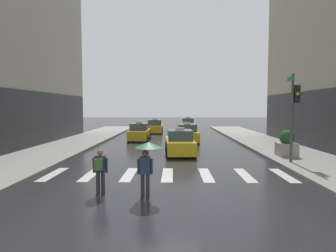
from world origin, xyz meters
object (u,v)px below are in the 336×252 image
at_px(taxi_fourth, 155,127).
at_px(pedestrian_with_umbrella, 147,154).
at_px(taxi_lead, 180,143).
at_px(planter_near_corner, 287,144).
at_px(traffic_light_pole, 294,105).
at_px(taxi_fifth, 188,124).
at_px(pedestrian_with_backpack, 100,168).
at_px(taxi_third, 139,133).
at_px(taxi_second, 187,134).

distance_m(taxi_fourth, pedestrian_with_umbrella, 25.35).
xyz_separation_m(taxi_lead, planter_near_corner, (6.57, -1.69, 0.15)).
relative_size(traffic_light_pole, taxi_fifth, 1.05).
bearing_deg(taxi_fourth, pedestrian_with_backpack, -90.73).
bearing_deg(pedestrian_with_umbrella, taxi_fourth, 93.17).
bearing_deg(pedestrian_with_backpack, taxi_fourth, 89.27).
relative_size(taxi_lead, pedestrian_with_umbrella, 2.38).
xyz_separation_m(taxi_lead, pedestrian_with_umbrella, (-1.34, -9.45, 0.79)).
distance_m(taxi_lead, taxi_third, 8.88).
xyz_separation_m(taxi_second, taxi_third, (-4.51, 1.21, 0.00)).
relative_size(traffic_light_pole, taxi_second, 1.04).
relative_size(traffic_light_pole, pedestrian_with_umbrella, 2.47).
relative_size(taxi_fifth, planter_near_corner, 2.87).
distance_m(taxi_second, taxi_fourth, 9.67).
xyz_separation_m(traffic_light_pole, planter_near_corner, (0.45, 1.99, -2.38)).
bearing_deg(traffic_light_pole, taxi_second, 116.79).
distance_m(taxi_second, taxi_third, 4.67).
height_order(taxi_fourth, pedestrian_with_backpack, taxi_fourth).
bearing_deg(taxi_second, pedestrian_with_backpack, -103.45).
bearing_deg(taxi_second, traffic_light_pole, -63.21).
bearing_deg(taxi_second, taxi_fourth, 111.46).
bearing_deg(taxi_third, pedestrian_with_backpack, -87.84).
height_order(taxi_lead, pedestrian_with_umbrella, pedestrian_with_umbrella).
distance_m(taxi_fourth, taxi_fifth, 7.21).
bearing_deg(taxi_third, taxi_second, -14.98).
bearing_deg(pedestrian_with_backpack, pedestrian_with_umbrella, -6.17).
bearing_deg(traffic_light_pole, planter_near_corner, 77.40).
xyz_separation_m(taxi_third, pedestrian_with_backpack, (0.65, -17.32, 0.25)).
bearing_deg(pedestrian_with_umbrella, taxi_third, 97.71).
height_order(taxi_lead, taxi_second, same).
bearing_deg(pedestrian_with_umbrella, taxi_lead, 81.93).
relative_size(pedestrian_with_umbrella, planter_near_corner, 1.21).
relative_size(taxi_lead, taxi_second, 1.00).
height_order(taxi_fifth, pedestrian_with_backpack, taxi_fifth).
distance_m(taxi_fourth, pedestrian_with_backpack, 25.12).
bearing_deg(taxi_third, traffic_light_pole, -50.08).
bearing_deg(planter_near_corner, pedestrian_with_umbrella, -135.55).
height_order(traffic_light_pole, taxi_second, traffic_light_pole).
relative_size(taxi_third, taxi_fourth, 0.99).
xyz_separation_m(taxi_lead, taxi_second, (0.80, 6.86, 0.00)).
distance_m(taxi_lead, taxi_fifth, 21.64).
relative_size(taxi_third, planter_near_corner, 2.84).
distance_m(pedestrian_with_umbrella, planter_near_corner, 11.09).
distance_m(taxi_fifth, pedestrian_with_umbrella, 31.18).
height_order(taxi_second, taxi_fourth, same).
bearing_deg(taxi_fourth, pedestrian_with_umbrella, -86.83).
bearing_deg(taxi_fifth, taxi_lead, -94.34).
height_order(pedestrian_with_umbrella, planter_near_corner, pedestrian_with_umbrella).
distance_m(traffic_light_pole, taxi_second, 12.08).
distance_m(traffic_light_pole, taxi_fifth, 25.79).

